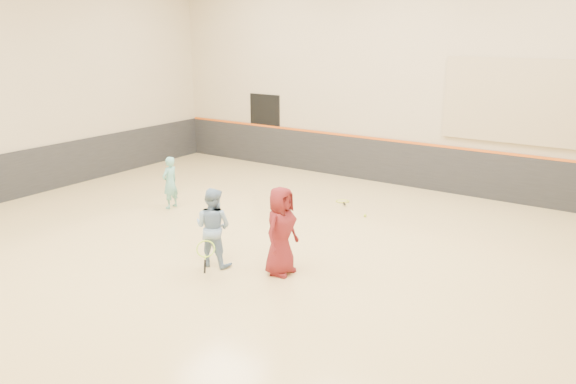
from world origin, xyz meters
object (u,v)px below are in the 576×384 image
Objects in this scene: instructor at (213,227)px; young_man at (281,231)px; spare_racket at (342,199)px; girl at (170,183)px.

instructor is 0.92× the size of young_man.
spare_racket is (-1.13, 4.35, -0.73)m from young_man.
girl is 1.64× the size of spare_racket.
instructor is (3.11, -2.01, 0.10)m from girl.
girl is 3.70m from instructor.
young_man is 4.56m from spare_racket.
instructor is 1.90× the size of spare_racket.
spare_racket is at bearing 14.40° from young_man.
spare_racket is (0.09, 4.73, -0.67)m from instructor.
young_man is (1.22, 0.38, 0.06)m from instructor.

